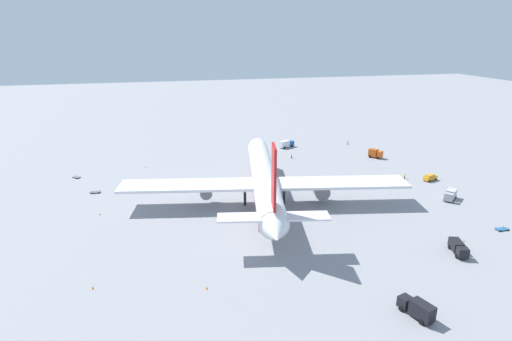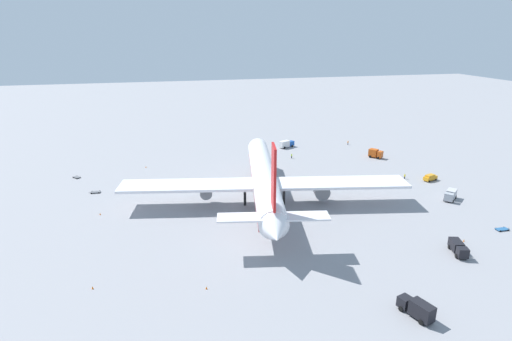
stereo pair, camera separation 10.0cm
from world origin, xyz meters
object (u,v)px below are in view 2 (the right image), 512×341
Objects in this scene: baggage_cart_1 at (502,229)px; traffic_cone_0 at (206,288)px; airliner at (265,179)px; service_truck_2 at (458,247)px; baggage_cart_0 at (77,177)px; baggage_cart_2 at (95,192)px; service_truck_0 at (451,195)px; ground_worker_2 at (405,176)px; traffic_cone_2 at (146,167)px; service_truck_4 at (375,153)px; traffic_cone_1 at (93,288)px; ground_worker_0 at (292,156)px; service_van at (430,177)px; traffic_cone_3 at (464,240)px; service_truck_1 at (417,308)px; service_truck_3 at (286,144)px; traffic_cone_4 at (100,214)px; ground_worker_1 at (348,143)px.

traffic_cone_0 is (-7.11, 70.60, 0.01)m from baggage_cart_1.
service_truck_2 is at bearing -138.40° from airliner.
airliner is at bearing -122.47° from baggage_cart_0.
airliner is 21.36× the size of baggage_cart_1.
service_truck_2 is 1.94× the size of baggage_cart_2.
service_truck_0 is 75.87m from traffic_cone_0.
ground_worker_2 is at bearing -19.40° from service_truck_2.
baggage_cart_0 is 4.82× the size of traffic_cone_2.
ground_worker_2 is (37.65, 1.90, 0.56)m from baggage_cart_1.
service_truck_4 reaches higher than traffic_cone_0.
service_truck_4 is at bearing -55.35° from traffic_cone_1.
baggage_cart_0 is 22.13m from traffic_cone_2.
service_truck_4 reaches higher than ground_worker_0.
ground_worker_2 reaches higher than baggage_cart_0.
service_truck_4 is 27.01m from service_van.
service_van reaches higher than traffic_cone_3.
service_truck_2 is 99.12m from traffic_cone_2.
traffic_cone_3 is at bearing -121.49° from baggage_cart_2.
service_truck_1 is 0.95× the size of service_truck_3.
service_truck_0 is at bearing -172.41° from ground_worker_2.
baggage_cart_2 is at bearing 9.98° from traffic_cone_4.
ground_worker_2 reaches higher than baggage_cart_2.
traffic_cone_2 is (1.20, 52.01, -0.63)m from ground_worker_0.
airliner reaches higher than traffic_cone_0.
service_truck_3 reaches higher than traffic_cone_4.
traffic_cone_0 reaches higher than baggage_cart_2.
baggage_cart_1 is (-60.95, 0.64, -1.44)m from service_truck_4.
service_truck_1 is at bearing -135.12° from traffic_cone_4.
baggage_cart_0 is 73.56m from ground_worker_0.
traffic_cone_0 is (-0.25, 53.02, -1.10)m from service_truck_2.
service_truck_0 is 1.13× the size of service_van.
traffic_cone_1 and traffic_cone_3 have the same top height.
traffic_cone_0 reaches higher than baggage_cart_0.
service_truck_4 reaches higher than service_truck_2.
service_van is 9.28× the size of traffic_cone_1.
service_truck_3 is 76.83m from baggage_cart_2.
ground_worker_0 is at bearing -41.21° from traffic_cone_1.
service_truck_0 is 3.25× the size of ground_worker_0.
service_truck_0 is 112.53m from baggage_cart_0.
airliner is 70.96m from ground_worker_1.
service_truck_0 is at bearing 179.89° from service_truck_4.
traffic_cone_4 reaches higher than baggage_cart_2.
ground_worker_2 is at bearing -137.39° from ground_worker_0.
airliner reaches higher than ground_worker_2.
ground_worker_0 reaches higher than traffic_cone_2.
ground_worker_1 is (87.41, -16.68, -0.48)m from service_truck_2.
traffic_cone_4 is (-29.28, 93.36, -1.43)m from service_truck_4.
ground_worker_2 is at bearing -80.49° from airliner.
airliner is at bearing -112.05° from baggage_cart_2.
traffic_cone_0 is 1.00× the size of traffic_cone_1.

